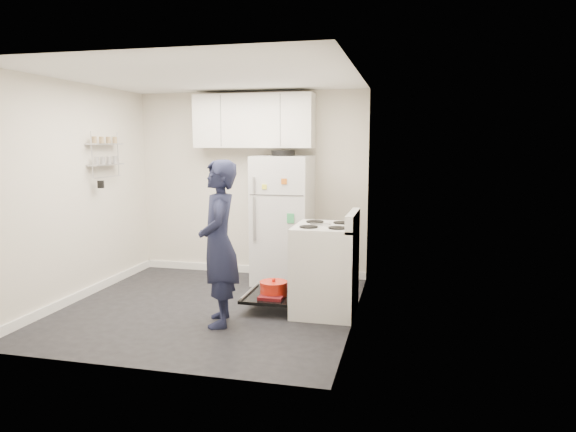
% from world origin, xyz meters
% --- Properties ---
extents(room, '(3.21, 3.21, 2.51)m').
position_xyz_m(room, '(-0.03, 0.03, 1.21)').
color(room, black).
rests_on(room, ground).
extents(electric_range, '(0.66, 0.76, 1.10)m').
position_xyz_m(electric_range, '(1.26, 0.15, 0.47)').
color(electric_range, silver).
rests_on(electric_range, ground).
extents(open_oven_door, '(0.55, 0.71, 0.23)m').
position_xyz_m(open_oven_door, '(0.69, 0.12, 0.19)').
color(open_oven_door, black).
rests_on(open_oven_door, ground).
extents(refrigerator, '(0.72, 0.74, 1.72)m').
position_xyz_m(refrigerator, '(0.54, 1.25, 0.83)').
color(refrigerator, silver).
rests_on(refrigerator, ground).
extents(upper_cabinets, '(1.60, 0.33, 0.70)m').
position_xyz_m(upper_cabinets, '(0.10, 1.43, 2.10)').
color(upper_cabinets, silver).
rests_on(upper_cabinets, room).
extents(wall_shelf_rack, '(0.14, 0.60, 0.61)m').
position_xyz_m(wall_shelf_rack, '(-1.52, 0.49, 1.68)').
color(wall_shelf_rack, '#B2B2B7').
rests_on(wall_shelf_rack, room).
extents(person, '(0.57, 0.70, 1.65)m').
position_xyz_m(person, '(0.30, -0.45, 0.83)').
color(person, '#171B34').
rests_on(person, ground).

